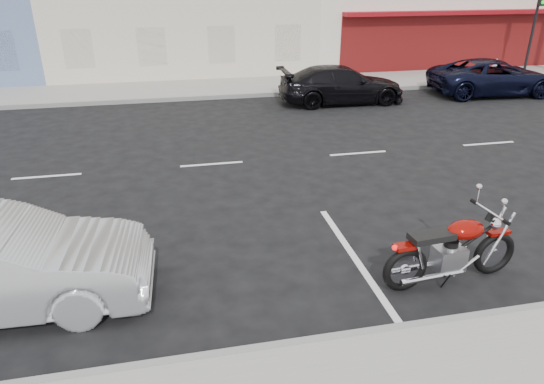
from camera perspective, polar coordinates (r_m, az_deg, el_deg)
The scene contains 8 objects.
ground at distance 12.91m, azimuth 1.77°, elevation 3.95°, with size 120.00×120.00×0.00m, color black.
sidewalk_far at distance 21.03m, azimuth -17.75°, elevation 11.11°, with size 80.00×3.40×0.15m, color gray.
curb_far at distance 19.38m, azimuth -18.13°, elevation 10.01°, with size 80.00×0.12×0.16m, color gray.
traffic_light at distance 25.99m, azimuth 28.64°, elevation 17.34°, with size 0.26×0.30×3.80m.
fire_hydrant at distance 25.44m, azimuth 24.80°, elevation 13.27°, with size 0.20×0.20×0.72m.
motorcycle at distance 8.61m, azimuth 24.99°, elevation -5.58°, with size 2.37×0.78×1.19m.
suv_far at distance 21.78m, azimuth 24.60°, elevation 12.20°, with size 2.31×5.01×1.39m, color black.
car_far at distance 18.74m, azimuth 8.17°, elevation 12.40°, with size 1.92×4.71×1.37m, color black.
Camera 1 is at (-2.88, -11.74, 4.52)m, focal length 32.00 mm.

